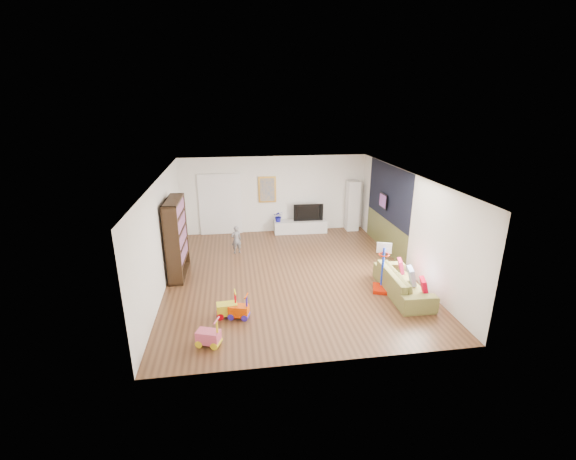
{
  "coord_description": "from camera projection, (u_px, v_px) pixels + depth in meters",
  "views": [
    {
      "loc": [
        -1.45,
        -9.45,
        4.52
      ],
      "look_at": [
        0.0,
        0.4,
        1.15
      ],
      "focal_mm": 24.0,
      "sensor_mm": 36.0,
      "label": 1
    }
  ],
  "objects": [
    {
      "name": "ride_on_yellow",
      "position": [
        227.0,
        304.0,
        8.38
      ],
      "size": [
        0.46,
        0.31,
        0.59
      ],
      "primitive_type": "cube",
      "rotation": [
        0.0,
        0.0,
        0.08
      ],
      "color": "yellow",
      "rests_on": "ground"
    },
    {
      "name": "sofa",
      "position": [
        403.0,
        283.0,
        9.36
      ],
      "size": [
        0.86,
        2.09,
        0.6
      ],
      "primitive_type": "imported",
      "rotation": [
        0.0,
        0.0,
        1.55
      ],
      "color": "olive",
      "rests_on": "ground"
    },
    {
      "name": "wall_front",
      "position": [
        323.0,
        296.0,
        6.56
      ],
      "size": [
        6.5,
        0.0,
        2.7
      ],
      "primitive_type": "cube",
      "color": "silver",
      "rests_on": "ground"
    },
    {
      "name": "navy_accent",
      "position": [
        389.0,
        193.0,
        11.67
      ],
      "size": [
        0.01,
        3.2,
        1.7
      ],
      "primitive_type": "cube",
      "color": "black",
      "rests_on": "wall_right"
    },
    {
      "name": "basketball_hoop",
      "position": [
        383.0,
        268.0,
        9.43
      ],
      "size": [
        0.56,
        0.62,
        1.21
      ],
      "primitive_type": "cube",
      "rotation": [
        0.0,
        0.0,
        -0.34
      ],
      "color": "#B41702",
      "rests_on": "ground"
    },
    {
      "name": "painting_back",
      "position": [
        267.0,
        190.0,
        13.45
      ],
      "size": [
        0.62,
        0.06,
        0.92
      ],
      "primitive_type": "cube",
      "color": "gold",
      "rests_on": "wall_back"
    },
    {
      "name": "ride_on_orange",
      "position": [
        239.0,
        306.0,
        8.32
      ],
      "size": [
        0.48,
        0.37,
        0.56
      ],
      "primitive_type": "cube",
      "rotation": [
        0.0,
        0.0,
        -0.29
      ],
      "color": "#DC4300",
      "rests_on": "ground"
    },
    {
      "name": "wall_right",
      "position": [
        408.0,
        222.0,
        10.52
      ],
      "size": [
        0.0,
        7.5,
        2.7
      ],
      "primitive_type": "cube",
      "color": "silver",
      "rests_on": "ground"
    },
    {
      "name": "floor",
      "position": [
        290.0,
        274.0,
        10.5
      ],
      "size": [
        6.5,
        7.5,
        0.0
      ],
      "primitive_type": "cube",
      "color": "brown",
      "rests_on": "ground"
    },
    {
      "name": "ceiling",
      "position": [
        290.0,
        177.0,
        9.64
      ],
      "size": [
        6.5,
        7.5,
        0.0
      ],
      "primitive_type": "cube",
      "color": "white",
      "rests_on": "ground"
    },
    {
      "name": "pillow_center",
      "position": [
        412.0,
        276.0,
        9.32
      ],
      "size": [
        0.2,
        0.42,
        0.4
      ],
      "primitive_type": "cube",
      "rotation": [
        0.0,
        0.0,
        -0.24
      ],
      "color": "silver",
      "rests_on": "sofa"
    },
    {
      "name": "media_console",
      "position": [
        300.0,
        227.0,
        13.78
      ],
      "size": [
        1.88,
        0.51,
        0.44
      ],
      "primitive_type": "cube",
      "rotation": [
        0.0,
        0.0,
        -0.02
      ],
      "color": "silver",
      "rests_on": "ground"
    },
    {
      "name": "child",
      "position": [
        236.0,
        240.0,
        11.84
      ],
      "size": [
        0.37,
        0.3,
        0.88
      ],
      "primitive_type": "imported",
      "rotation": [
        0.0,
        0.0,
        3.44
      ],
      "color": "slate",
      "rests_on": "ground"
    },
    {
      "name": "tall_cabinet",
      "position": [
        352.0,
        206.0,
        13.87
      ],
      "size": [
        0.43,
        0.43,
        1.81
      ],
      "primitive_type": "cube",
      "rotation": [
        0.0,
        0.0,
        -0.02
      ],
      "color": "white",
      "rests_on": "ground"
    },
    {
      "name": "pillow_left",
      "position": [
        424.0,
        286.0,
        8.79
      ],
      "size": [
        0.2,
        0.39,
        0.37
      ],
      "primitive_type": "cube",
      "rotation": [
        0.0,
        0.0,
        -0.28
      ],
      "color": "#B5011B",
      "rests_on": "sofa"
    },
    {
      "name": "vase_plant",
      "position": [
        279.0,
        216.0,
        13.56
      ],
      "size": [
        0.4,
        0.36,
        0.39
      ],
      "primitive_type": "imported",
      "rotation": [
        0.0,
        0.0,
        -0.18
      ],
      "color": "#13128E",
      "rests_on": "media_console"
    },
    {
      "name": "olive_wainscot",
      "position": [
        385.0,
        235.0,
        12.1
      ],
      "size": [
        0.01,
        3.2,
        1.0
      ],
      "primitive_type": "cube",
      "color": "brown",
      "rests_on": "wall_right"
    },
    {
      "name": "doorway",
      "position": [
        220.0,
        205.0,
        13.38
      ],
      "size": [
        1.45,
        0.06,
        2.1
      ],
      "primitive_type": "cube",
      "color": "white",
      "rests_on": "ground"
    },
    {
      "name": "pillow_right",
      "position": [
        401.0,
        266.0,
        9.88
      ],
      "size": [
        0.18,
        0.36,
        0.35
      ],
      "primitive_type": "cube",
      "rotation": [
        0.0,
        0.0,
        -0.27
      ],
      "color": "#B01842",
      "rests_on": "sofa"
    },
    {
      "name": "ride_on_pink",
      "position": [
        208.0,
        332.0,
        7.38
      ],
      "size": [
        0.51,
        0.41,
        0.59
      ],
      "primitive_type": "cube",
      "rotation": [
        0.0,
        0.0,
        -0.35
      ],
      "color": "#D44D6D",
      "rests_on": "ground"
    },
    {
      "name": "wall_left",
      "position": [
        162.0,
        234.0,
        9.62
      ],
      "size": [
        0.0,
        7.5,
        2.7
      ],
      "primitive_type": "cube",
      "color": "silver",
      "rests_on": "ground"
    },
    {
      "name": "artwork_right",
      "position": [
        383.0,
        201.0,
        11.94
      ],
      "size": [
        0.04,
        0.56,
        0.46
      ],
      "primitive_type": "cube",
      "color": "#7F3F8C",
      "rests_on": "wall_right"
    },
    {
      "name": "wall_back",
      "position": [
        274.0,
        195.0,
        13.58
      ],
      "size": [
        6.5,
        0.0,
        2.7
      ],
      "primitive_type": "cube",
      "color": "silver",
      "rests_on": "ground"
    },
    {
      "name": "tv",
      "position": [
        308.0,
        212.0,
        13.72
      ],
      "size": [
        1.06,
        0.17,
        0.61
      ],
      "primitive_type": "imported",
      "rotation": [
        0.0,
        0.0,
        -0.03
      ],
      "color": "black",
      "rests_on": "media_console"
    },
    {
      "name": "bookshelf",
      "position": [
        177.0,
        238.0,
        10.17
      ],
      "size": [
        0.42,
        1.45,
        2.11
      ],
      "primitive_type": "cube",
      "rotation": [
        0.0,
        0.0,
        -0.03
      ],
      "color": "#312011",
      "rests_on": "ground"
    }
  ]
}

